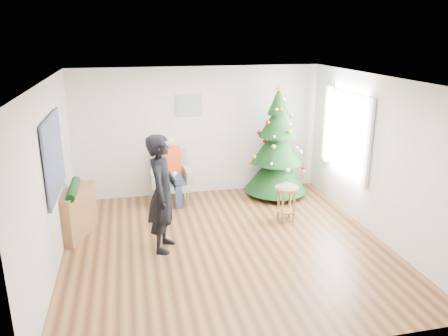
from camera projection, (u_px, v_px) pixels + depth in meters
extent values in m
plane|color=brown|center=(226.00, 245.00, 6.93)|extent=(5.00, 5.00, 0.00)
plane|color=white|center=(226.00, 80.00, 6.15)|extent=(5.00, 5.00, 0.00)
plane|color=silver|center=(199.00, 132.00, 8.87)|extent=(5.00, 0.00, 5.00)
plane|color=silver|center=(284.00, 243.00, 4.21)|extent=(5.00, 0.00, 5.00)
plane|color=silver|center=(50.00, 179.00, 6.02)|extent=(0.00, 5.00, 5.00)
plane|color=silver|center=(377.00, 157.00, 7.06)|extent=(0.00, 5.00, 5.00)
cube|color=white|center=(346.00, 132.00, 7.92)|extent=(0.04, 1.30, 1.40)
cube|color=white|center=(366.00, 142.00, 7.22)|extent=(0.05, 0.25, 1.50)
cube|color=white|center=(327.00, 124.00, 8.61)|extent=(0.05, 0.25, 1.50)
cylinder|color=#3F2816|center=(275.00, 188.00, 9.02)|extent=(0.10, 0.10, 0.29)
cone|color=black|center=(276.00, 170.00, 8.90)|extent=(1.27, 1.27, 0.83)
cone|color=black|center=(277.00, 145.00, 8.74)|extent=(1.02, 1.02, 0.73)
cone|color=black|center=(278.00, 121.00, 8.59)|extent=(0.74, 0.74, 0.64)
cone|color=black|center=(279.00, 101.00, 8.47)|extent=(0.43, 0.43, 0.54)
cone|color=gold|center=(279.00, 86.00, 8.39)|extent=(0.14, 0.14, 0.14)
cylinder|color=brown|center=(287.00, 188.00, 7.65)|extent=(0.43, 0.43, 0.04)
cylinder|color=brown|center=(286.00, 211.00, 7.78)|extent=(0.32, 0.32, 0.02)
imported|color=silver|center=(287.00, 186.00, 7.64)|extent=(0.42, 0.40, 0.03)
cube|color=gray|center=(171.00, 185.00, 8.54)|extent=(0.72, 0.67, 0.12)
cube|color=gray|center=(169.00, 164.00, 8.72)|extent=(0.71, 0.13, 0.60)
cube|color=gray|center=(153.00, 179.00, 8.42)|extent=(0.11, 0.56, 0.30)
cube|color=gray|center=(188.00, 176.00, 8.57)|extent=(0.11, 0.56, 0.30)
cube|color=navy|center=(171.00, 180.00, 8.43)|extent=(0.41, 0.43, 0.14)
cube|color=#EA4516|center=(169.00, 161.00, 8.54)|extent=(0.43, 0.23, 0.55)
sphere|color=tan|center=(169.00, 142.00, 8.41)|extent=(0.22, 0.22, 0.22)
imported|color=black|center=(162.00, 193.00, 6.57)|extent=(0.61, 0.77, 1.83)
cube|color=white|center=(175.00, 174.00, 6.49)|extent=(0.07, 0.13, 0.04)
cube|color=brown|center=(76.00, 213.00, 7.16)|extent=(0.61, 1.04, 0.80)
cylinder|color=black|center=(73.00, 189.00, 7.03)|extent=(0.14, 0.90, 0.14)
cube|color=black|center=(54.00, 156.00, 6.23)|extent=(0.03, 1.50, 1.15)
cube|color=tan|center=(189.00, 105.00, 8.63)|extent=(0.52, 0.03, 0.42)
cube|color=gray|center=(189.00, 105.00, 8.61)|extent=(0.44, 0.02, 0.34)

